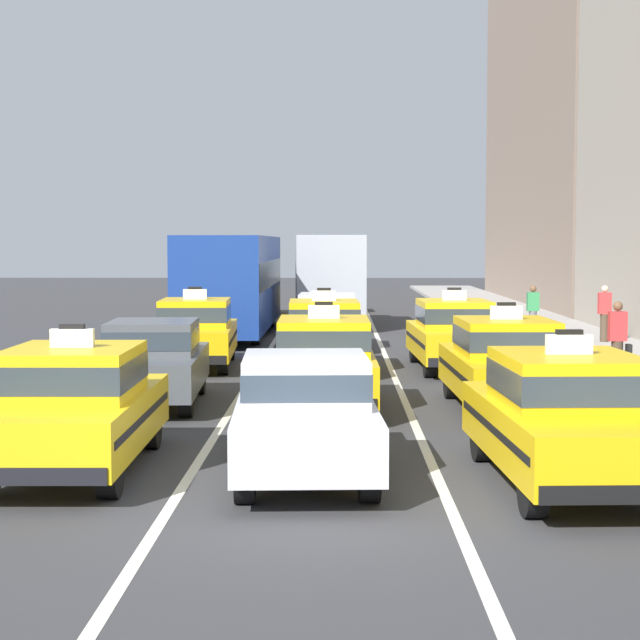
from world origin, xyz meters
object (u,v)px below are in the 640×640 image
object	(u,v)px
taxi_right_third	(453,333)
bus_left_fourth	(233,279)
taxi_center_second	(324,361)
pedestrian_near_crosswalk	(605,314)
taxi_left_nearest	(75,406)
sedan_center_nearest	(305,412)
taxi_center_third	(324,334)
taxi_left_third	(196,331)
sedan_center_fourth	(327,319)
taxi_right_second	(505,362)
sedan_left_second	(153,360)
taxi_right_nearest	(566,416)
pedestrian_mid_block	(618,341)
pedestrian_by_storefront	(533,311)
taxi_left_fifth	(255,294)
box_truck_center_fifth	(328,277)
taxi_center_sixth	(331,292)

from	to	relation	value
taxi_right_third	bus_left_fourth	bearing A→B (deg)	122.86
taxi_center_second	pedestrian_near_crosswalk	bearing A→B (deg)	55.88
taxi_left_nearest	bus_left_fourth	bearing A→B (deg)	89.88
bus_left_fourth	taxi_center_second	bearing A→B (deg)	-78.59
sedan_center_nearest	pedestrian_near_crosswalk	world-z (taller)	pedestrian_near_crosswalk
taxi_center_third	taxi_right_third	world-z (taller)	same
taxi_left_third	sedan_center_fourth	world-z (taller)	taxi_left_third
taxi_right_second	sedan_left_second	bearing A→B (deg)	174.95
taxi_left_nearest	taxi_right_nearest	size ratio (longest dim) A/B	0.99
sedan_center_nearest	taxi_center_third	size ratio (longest dim) A/B	0.95
sedan_left_second	sedan_center_fourth	bearing A→B (deg)	73.62
pedestrian_mid_block	pedestrian_by_storefront	size ratio (longest dim) A/B	1.06
taxi_left_third	pedestrian_mid_block	size ratio (longest dim) A/B	2.80
sedan_left_second	taxi_right_third	world-z (taller)	taxi_right_third
taxi_left_nearest	taxi_right_nearest	world-z (taller)	same
taxi_left_third	bus_left_fourth	size ratio (longest dim) A/B	0.41
taxi_center_second	pedestrian_mid_block	size ratio (longest dim) A/B	2.77
taxi_center_second	pedestrian_near_crosswalk	xyz separation A→B (m)	(8.00, 11.80, 0.09)
sedan_center_nearest	taxi_center_second	bearing A→B (deg)	88.26
pedestrian_by_storefront	taxi_left_fifth	bearing A→B (deg)	128.58
box_truck_center_fifth	pedestrian_mid_block	world-z (taller)	box_truck_center_fifth
sedan_center_nearest	taxi_right_third	size ratio (longest dim) A/B	0.95
taxi_left_nearest	taxi_center_third	world-z (taller)	same
sedan_left_second	taxi_center_second	bearing A→B (deg)	-7.73
bus_left_fourth	taxi_center_second	world-z (taller)	bus_left_fourth
sedan_left_second	pedestrian_mid_block	distance (m)	9.56
taxi_right_third	pedestrian_near_crosswalk	distance (m)	7.57
taxi_center_sixth	sedan_center_nearest	bearing A→B (deg)	-90.24
bus_left_fourth	taxi_left_nearest	bearing A→B (deg)	-90.12
taxi_left_fifth	taxi_center_sixth	world-z (taller)	same
taxi_left_nearest	pedestrian_near_crosswalk	bearing A→B (deg)	56.83
sedan_center_fourth	sedan_left_second	bearing A→B (deg)	-106.38
taxi_center_third	taxi_left_fifth	bearing A→B (deg)	99.15
taxi_left_nearest	taxi_right_second	bearing A→B (deg)	38.88
box_truck_center_fifth	taxi_right_nearest	bearing A→B (deg)	-82.90
taxi_left_third	taxi_left_fifth	xyz separation A→B (m)	(-0.02, 18.80, 0.00)
sedan_center_nearest	pedestrian_mid_block	distance (m)	10.57
box_truck_center_fifth	pedestrian_near_crosswalk	distance (m)	10.98
taxi_left_nearest	pedestrian_by_storefront	distance (m)	21.03
taxi_left_nearest	box_truck_center_fifth	distance (m)	24.74
taxi_left_third	taxi_right_nearest	size ratio (longest dim) A/B	1.00
taxi_center_sixth	pedestrian_near_crosswalk	bearing A→B (deg)	-61.83
sedan_center_fourth	taxi_right_second	size ratio (longest dim) A/B	0.94
taxi_right_second	pedestrian_by_storefront	distance (m)	13.93
box_truck_center_fifth	taxi_right_third	xyz separation A→B (m)	(3.09, -13.08, -0.90)
taxi_right_third	pedestrian_near_crosswalk	size ratio (longest dim) A/B	2.82
sedan_center_fourth	sedan_center_nearest	bearing A→B (deg)	-90.45
taxi_left_fifth	taxi_right_third	size ratio (longest dim) A/B	0.99
taxi_left_nearest	taxi_right_third	bearing A→B (deg)	61.55
taxi_left_nearest	taxi_right_nearest	bearing A→B (deg)	-6.94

